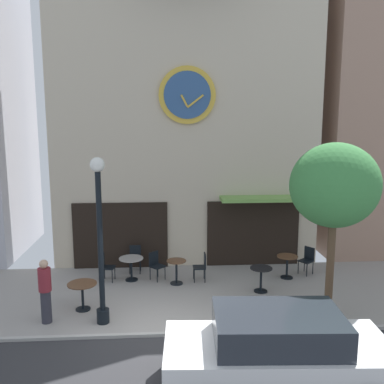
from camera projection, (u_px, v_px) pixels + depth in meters
name	position (u px, v px, depth m)	size (l,w,h in m)	color
ground_plane	(161.00, 348.00, 9.80)	(25.13, 10.95, 0.13)	gray
clock_building	(185.00, 87.00, 15.55)	(9.27, 4.22, 12.11)	beige
street_lamp	(100.00, 241.00, 10.61)	(0.36, 0.36, 4.24)	black
street_tree	(335.00, 186.00, 10.71)	(2.25, 2.03, 4.57)	brown
cafe_table_leftmost	(82.00, 290.00, 11.62)	(0.79, 0.79, 0.75)	black
cafe_table_center	(131.00, 264.00, 13.75)	(0.78, 0.78, 0.74)	black
cafe_table_near_door	(176.00, 268.00, 13.46)	(0.61, 0.61, 0.77)	black
cafe_table_center_left	(261.00, 275.00, 12.85)	(0.66, 0.66, 0.75)	black
cafe_table_center_right	(287.00, 263.00, 13.96)	(0.67, 0.67, 0.75)	black
cafe_chair_facing_wall	(307.00, 258.00, 14.36)	(0.56, 0.56, 0.90)	black
cafe_chair_under_awning	(135.00, 257.00, 14.53)	(0.40, 0.40, 0.90)	black
cafe_chair_near_tree	(105.00, 265.00, 13.70)	(0.45, 0.45, 0.90)	black
cafe_chair_mid_row	(156.00, 263.00, 13.86)	(0.57, 0.57, 0.90)	black
cafe_chair_left_end	(202.00, 265.00, 13.71)	(0.40, 0.40, 0.90)	black
pedestrian_maroon	(45.00, 290.00, 10.85)	(0.35, 0.35, 1.67)	#2D2D38
parked_car_white	(277.00, 352.00, 8.19)	(4.39, 2.20, 1.55)	white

